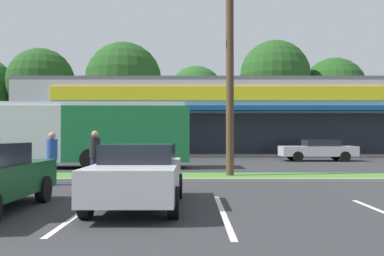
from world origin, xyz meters
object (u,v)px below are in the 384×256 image
utility_pole (224,26)px  car_4 (137,174)px  city_bus (77,133)px  car_3 (48,148)px  pedestrian_far (93,157)px  car_0 (316,150)px  pedestrian_mid (50,158)px

utility_pole → car_4: bearing=-111.7°
city_bus → car_3: 8.02m
pedestrian_far → car_4: bearing=153.7°
city_bus → car_3: (-3.73, 7.03, -0.96)m
car_0 → pedestrian_mid: pedestrian_mid is taller
utility_pole → pedestrian_far: (-4.67, -1.47, -4.91)m
utility_pole → pedestrian_far: 6.93m
city_bus → pedestrian_mid: city_bus is taller
utility_pole → city_bus: utility_pole is taller
city_bus → utility_pole: bearing=141.9°
car_3 → car_4: car_3 is taller
car_4 → pedestrian_mid: pedestrian_mid is taller
utility_pole → pedestrian_mid: bearing=-160.2°
car_3 → car_4: size_ratio=1.04×
city_bus → car_0: bearing=-158.7°
car_0 → pedestrian_far: bearing=47.5°
car_3 → pedestrian_far: size_ratio=2.61×
utility_pole → car_3: 17.00m
car_3 → pedestrian_far: 14.96m
car_0 → car_4: bearing=61.9°
city_bus → car_3: bearing=-63.5°
car_3 → pedestrian_far: pedestrian_far is taller
utility_pole → car_4: utility_pole is taller
pedestrian_mid → utility_pole: bearing=-125.0°
city_bus → car_0: city_bus is taller
car_0 → city_bus: bearing=22.8°
car_4 → pedestrian_mid: size_ratio=2.57×
car_4 → pedestrian_far: pedestrian_far is taller
city_bus → pedestrian_far: bearing=107.7°
city_bus → car_0: size_ratio=2.38×
car_4 → car_0: bearing=151.9°
car_0 → car_3: 17.47m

